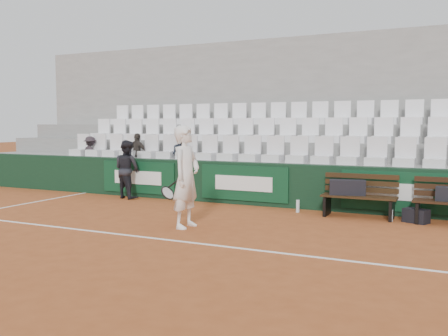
% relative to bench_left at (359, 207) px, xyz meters
% --- Properties ---
extents(ground, '(80.00, 80.00, 0.00)m').
position_rel_bench_left_xyz_m(ground, '(-2.55, -3.39, -0.23)').
color(ground, '#9B4B23').
rests_on(ground, ground).
extents(court_baseline, '(18.00, 0.06, 0.01)m').
position_rel_bench_left_xyz_m(court_baseline, '(-2.55, -3.39, -0.22)').
color(court_baseline, white).
rests_on(court_baseline, ground).
extents(back_barrier, '(18.00, 0.34, 1.00)m').
position_rel_bench_left_xyz_m(back_barrier, '(-2.48, 0.60, 0.28)').
color(back_barrier, black).
rests_on(back_barrier, ground).
extents(grandstand_tier_front, '(18.00, 0.95, 1.00)m').
position_rel_bench_left_xyz_m(grandstand_tier_front, '(-2.55, 1.23, 0.28)').
color(grandstand_tier_front, gray).
rests_on(grandstand_tier_front, ground).
extents(grandstand_tier_mid, '(18.00, 0.95, 1.45)m').
position_rel_bench_left_xyz_m(grandstand_tier_mid, '(-2.55, 2.18, 0.50)').
color(grandstand_tier_mid, gray).
rests_on(grandstand_tier_mid, ground).
extents(grandstand_tier_back, '(18.00, 0.95, 1.90)m').
position_rel_bench_left_xyz_m(grandstand_tier_back, '(-2.55, 3.13, 0.72)').
color(grandstand_tier_back, gray).
rests_on(grandstand_tier_back, ground).
extents(grandstand_rear_wall, '(18.00, 0.30, 4.40)m').
position_rel_bench_left_xyz_m(grandstand_rear_wall, '(-2.55, 3.76, 1.98)').
color(grandstand_rear_wall, gray).
rests_on(grandstand_rear_wall, ground).
extents(seat_row_front, '(11.90, 0.44, 0.63)m').
position_rel_bench_left_xyz_m(seat_row_front, '(-2.55, 1.06, 1.09)').
color(seat_row_front, silver).
rests_on(seat_row_front, grandstand_tier_front).
extents(seat_row_mid, '(11.90, 0.44, 0.63)m').
position_rel_bench_left_xyz_m(seat_row_mid, '(-2.55, 2.01, 1.54)').
color(seat_row_mid, white).
rests_on(seat_row_mid, grandstand_tier_mid).
extents(seat_row_back, '(11.90, 0.44, 0.63)m').
position_rel_bench_left_xyz_m(seat_row_back, '(-2.55, 2.96, 1.99)').
color(seat_row_back, white).
rests_on(seat_row_back, grandstand_tier_back).
extents(bench_left, '(1.50, 0.56, 0.45)m').
position_rel_bench_left_xyz_m(bench_left, '(0.00, 0.00, 0.00)').
color(bench_left, '#301E0E').
rests_on(bench_left, ground).
extents(sports_bag_left, '(0.77, 0.46, 0.31)m').
position_rel_bench_left_xyz_m(sports_bag_left, '(-0.24, 0.05, 0.38)').
color(sports_bag_left, black).
rests_on(sports_bag_left, bench_left).
extents(sports_bag_ground, '(0.52, 0.43, 0.27)m').
position_rel_bench_left_xyz_m(sports_bag_ground, '(1.11, -0.07, -0.09)').
color(sports_bag_ground, black).
rests_on(sports_bag_ground, ground).
extents(water_bottle_near, '(0.08, 0.08, 0.27)m').
position_rel_bench_left_xyz_m(water_bottle_near, '(-1.30, 0.05, -0.09)').
color(water_bottle_near, silver).
rests_on(water_bottle_near, ground).
extents(water_bottle_far, '(0.07, 0.07, 0.23)m').
position_rel_bench_left_xyz_m(water_bottle_far, '(0.66, -0.15, -0.11)').
color(water_bottle_far, silver).
rests_on(water_bottle_far, ground).
extents(tennis_player, '(0.73, 0.70, 1.88)m').
position_rel_bench_left_xyz_m(tennis_player, '(-2.69, -2.37, 0.72)').
color(tennis_player, white).
rests_on(tennis_player, ground).
extents(ball_kid, '(0.84, 0.73, 1.50)m').
position_rel_bench_left_xyz_m(ball_kid, '(-5.90, 0.18, 0.52)').
color(ball_kid, black).
rests_on(ball_kid, ground).
extents(spectator_a, '(0.70, 0.46, 1.01)m').
position_rel_bench_left_xyz_m(spectator_a, '(-7.89, 1.11, 1.28)').
color(spectator_a, '#292025').
rests_on(spectator_a, grandstand_tier_front).
extents(spectator_b, '(0.68, 0.36, 1.11)m').
position_rel_bench_left_xyz_m(spectator_b, '(-6.23, 1.11, 1.33)').
color(spectator_b, '#312C27').
rests_on(spectator_b, grandstand_tier_front).
extents(spectator_c, '(0.56, 0.45, 1.10)m').
position_rel_bench_left_xyz_m(spectator_c, '(-4.86, 1.11, 1.33)').
color(spectator_c, '#202530').
rests_on(spectator_c, grandstand_tier_front).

